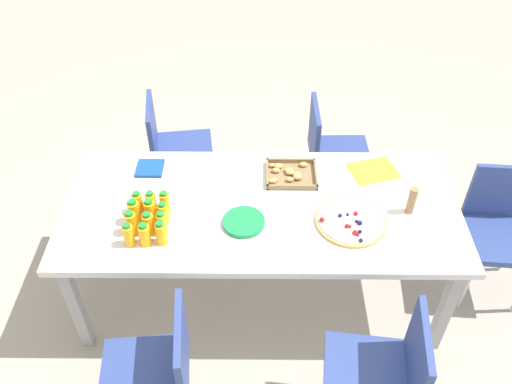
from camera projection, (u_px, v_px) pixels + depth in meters
name	position (u px, v px, depth m)	size (l,w,h in m)	color
ground_plane	(260.00, 290.00, 3.35)	(12.00, 12.00, 0.00)	#B2A899
party_table	(261.00, 214.00, 2.90)	(2.12, 0.92, 0.73)	white
chair_near_left	(159.00, 370.00, 2.41)	(0.44, 0.44, 0.83)	#33478C
chair_end	(500.00, 224.00, 3.08)	(0.43, 0.43, 0.83)	#33478C
chair_near_right	(385.00, 372.00, 2.40)	(0.44, 0.44, 0.83)	#33478C
chair_far_left	(172.00, 145.00, 3.62)	(0.45, 0.45, 0.83)	#33478C
chair_far_right	(330.00, 149.00, 3.59)	(0.41, 0.41, 0.83)	#33478C
juice_bottle_0	(129.00, 235.00, 2.61)	(0.05, 0.05, 0.14)	#F9AC14
juice_bottle_1	(145.00, 235.00, 2.62)	(0.06, 0.06, 0.13)	#F9AD14
juice_bottle_2	(161.00, 233.00, 2.62)	(0.05, 0.05, 0.14)	#F9AC14
juice_bottle_3	(131.00, 223.00, 2.67)	(0.06, 0.06, 0.14)	#F9AC14
juice_bottle_4	(148.00, 224.00, 2.67)	(0.06, 0.06, 0.13)	#F9AC14
juice_bottle_5	(162.00, 224.00, 2.67)	(0.05, 0.05, 0.14)	#FAAC14
juice_bottle_6	(134.00, 212.00, 2.73)	(0.06, 0.06, 0.15)	#F9AC14
juice_bottle_7	(150.00, 212.00, 2.73)	(0.06, 0.06, 0.15)	#F9AD14
juice_bottle_8	(163.00, 213.00, 2.73)	(0.05, 0.05, 0.13)	#FAAC14
juice_bottle_9	(138.00, 203.00, 2.78)	(0.05, 0.05, 0.14)	#F9AC14
juice_bottle_10	(151.00, 203.00, 2.78)	(0.05, 0.05, 0.14)	#F9AE14
juice_bottle_11	(165.00, 203.00, 2.79)	(0.05, 0.05, 0.13)	#F9AC14
fruit_pizza	(351.00, 221.00, 2.76)	(0.37, 0.37, 0.05)	tan
snack_tray	(290.00, 174.00, 3.03)	(0.29, 0.24, 0.04)	olive
plate_stack	(244.00, 222.00, 2.75)	(0.22, 0.22, 0.02)	#1E8C4C
napkin_stack	(150.00, 168.00, 3.07)	(0.15, 0.15, 0.02)	#194CA5
cardboard_tube	(412.00, 200.00, 2.77)	(0.04, 0.04, 0.16)	#9E7A56
paper_folder	(373.00, 171.00, 3.07)	(0.26, 0.20, 0.01)	yellow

